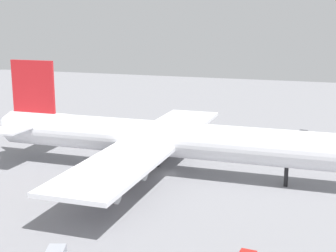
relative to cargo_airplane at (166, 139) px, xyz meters
name	(u,v)px	position (x,y,z in m)	size (l,w,h in m)	color
ground_plane	(168,174)	(0.39, 0.00, -6.52)	(288.76, 288.76, 0.00)	gray
cargo_airplane	(166,139)	(0.00, 0.00, 0.00)	(72.19, 61.28, 20.10)	silver
cargo_loader	(308,136)	(23.50, 34.43, -5.42)	(5.18, 3.40, 2.15)	#333338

